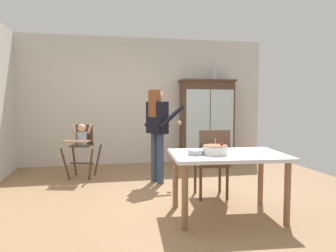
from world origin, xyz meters
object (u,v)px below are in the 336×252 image
at_px(adult_person, 158,124).
at_px(dining_chair_far_side, 213,159).
at_px(birthday_cake, 215,150).
at_px(serving_bowl, 196,152).
at_px(ceramic_vase, 215,74).
at_px(high_chair_with_toddler, 82,141).
at_px(china_cabinet, 207,121).
at_px(dining_table, 227,162).

bearing_deg(adult_person, dining_chair_far_side, -176.31).
relative_size(birthday_cake, serving_bowl, 1.56).
xyz_separation_m(ceramic_vase, birthday_cake, (-1.18, -3.26, -1.14)).
relative_size(birthday_cake, dining_chair_far_side, 0.29).
distance_m(high_chair_with_toddler, adult_person, 1.42).
bearing_deg(dining_chair_far_side, high_chair_with_toddler, -36.35).
xyz_separation_m(birthday_cake, serving_bowl, (-0.22, 0.04, -0.03)).
relative_size(ceramic_vase, dining_chair_far_side, 0.28).
height_order(china_cabinet, serving_bowl, china_cabinet).
height_order(ceramic_vase, serving_bowl, ceramic_vase).
distance_m(adult_person, serving_bowl, 1.73).
relative_size(china_cabinet, dining_table, 1.31).
bearing_deg(adult_person, serving_bowl, 158.12).
height_order(ceramic_vase, dining_table, ceramic_vase).
height_order(adult_person, serving_bowl, adult_person).
bearing_deg(serving_bowl, birthday_cake, -9.13).
xyz_separation_m(high_chair_with_toddler, dining_chair_far_side, (1.83, -1.63, -0.10)).
relative_size(adult_person, dining_chair_far_side, 1.59).
bearing_deg(ceramic_vase, dining_table, -107.41).
xyz_separation_m(china_cabinet, adult_person, (-1.36, -1.51, 0.06)).
bearing_deg(dining_table, high_chair_with_toddler, 127.62).
distance_m(dining_table, birthday_cake, 0.24).
bearing_deg(high_chair_with_toddler, birthday_cake, -40.88).
bearing_deg(china_cabinet, birthday_cake, -107.23).
height_order(ceramic_vase, adult_person, ceramic_vase).
distance_m(china_cabinet, birthday_cake, 3.41).
bearing_deg(serving_bowl, dining_chair_far_side, 56.64).
height_order(china_cabinet, adult_person, china_cabinet).
distance_m(ceramic_vase, birthday_cake, 3.65).
height_order(china_cabinet, dining_table, china_cabinet).
xyz_separation_m(dining_table, birthday_cake, (-0.17, -0.06, 0.16)).
bearing_deg(serving_bowl, china_cabinet, 69.09).
bearing_deg(birthday_cake, dining_table, 20.37).
relative_size(serving_bowl, dining_chair_far_side, 0.19).
bearing_deg(dining_chair_far_side, serving_bowl, 62.03).
bearing_deg(adult_person, ceramic_vase, -71.61).
height_order(china_cabinet, dining_chair_far_side, china_cabinet).
distance_m(china_cabinet, high_chair_with_toddler, 2.77).
height_order(dining_table, serving_bowl, serving_bowl).
bearing_deg(dining_chair_far_side, dining_table, 90.18).
relative_size(ceramic_vase, adult_person, 0.18).
xyz_separation_m(adult_person, birthday_cake, (0.35, -1.75, -0.17)).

